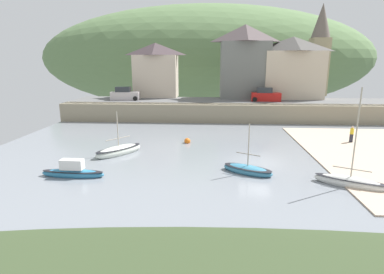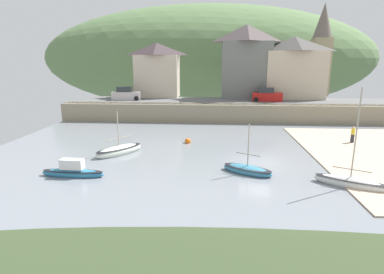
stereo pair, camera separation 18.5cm
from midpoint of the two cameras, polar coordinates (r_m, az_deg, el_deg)
ground at (r=17.44m, az=20.71°, el=-13.65°), size 48.00×41.00×0.61m
quay_seawall at (r=42.53m, az=8.82°, el=4.65°), size 48.00×9.40×2.40m
hillside_backdrop at (r=79.59m, az=2.75°, el=14.18°), size 80.00×44.00×24.66m
waterfront_building_left at (r=50.38m, az=-6.30°, el=12.17°), size 7.00×4.31×8.33m
waterfront_building_centre at (r=49.81m, az=9.95°, el=13.54°), size 7.58×6.03×10.94m
waterfront_building_right at (r=51.04m, az=18.16°, el=12.05°), size 9.02×6.27×9.15m
church_with_spire at (r=56.33m, az=22.70°, el=14.68°), size 3.00×3.00×14.51m
rowboat_small_beached at (r=28.00m, az=-13.03°, el=-2.44°), size 3.94×4.40×3.99m
sailboat_far_left at (r=22.80m, az=27.22°, el=-7.40°), size 4.38×2.95×6.60m
fishing_boat_green at (r=23.09m, az=10.35°, el=-5.95°), size 3.92×2.98×3.83m
sailboat_tall_mast at (r=23.62m, az=-20.82°, el=-5.95°), size 4.58×1.07×1.41m
parked_car_near_slipway at (r=47.09m, az=-11.88°, el=7.65°), size 4.22×2.01×1.95m
parked_car_by_wall at (r=45.95m, az=13.67°, el=7.42°), size 4.20×1.96×1.95m
person_on_slipway at (r=34.53m, az=27.55°, el=0.53°), size 0.34×0.34×1.62m
mooring_buoy at (r=30.99m, az=-0.61°, el=-0.76°), size 0.62×0.62×0.62m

